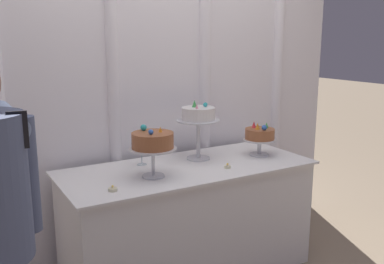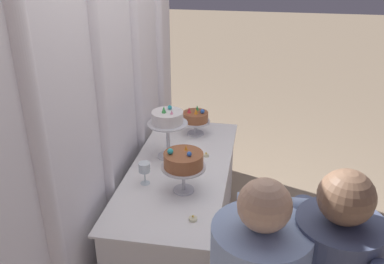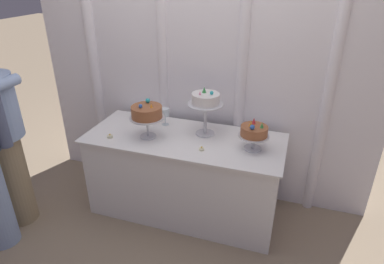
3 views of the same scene
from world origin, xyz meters
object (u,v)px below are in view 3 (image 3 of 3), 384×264
object	(u,v)px
tealight_near_left	(202,149)
cake_table	(185,175)
guest_girl_blue_dress	(0,137)
wine_glass	(165,113)
cake_display_rightmost	(254,132)
tealight_far_left	(110,136)
cake_display_center	(206,102)
cake_display_leftmost	(147,113)

from	to	relation	value
tealight_near_left	cake_table	bearing A→B (deg)	140.90
cake_table	guest_girl_blue_dress	distance (m)	1.53
wine_glass	tealight_near_left	bearing A→B (deg)	-37.96
wine_glass	cake_display_rightmost	bearing A→B (deg)	-14.07
tealight_far_left	guest_girl_blue_dress	bearing A→B (deg)	-153.16
cake_display_center	wine_glass	bearing A→B (deg)	169.89
cake_table	cake_display_leftmost	size ratio (longest dim) A/B	5.32
cake_table	cake_display_center	xyz separation A→B (m)	(0.15, 0.12, 0.67)
cake_display_center	cake_display_leftmost	bearing A→B (deg)	-155.32
wine_glass	cake_display_center	bearing A→B (deg)	-10.11
cake_display_center	guest_girl_blue_dress	size ratio (longest dim) A/B	0.27
cake_table	guest_girl_blue_dress	world-z (taller)	guest_girl_blue_dress
cake_table	cake_display_rightmost	distance (m)	0.78
wine_glass	tealight_near_left	distance (m)	0.58
cake_display_center	guest_girl_blue_dress	xyz separation A→B (m)	(-1.49, -0.70, -0.22)
cake_display_center	wine_glass	world-z (taller)	cake_display_center
cake_display_leftmost	wine_glass	size ratio (longest dim) A/B	2.02
cake_display_leftmost	guest_girl_blue_dress	xyz separation A→B (m)	(-1.06, -0.50, -0.14)
tealight_near_left	guest_girl_blue_dress	world-z (taller)	guest_girl_blue_dress
tealight_far_left	cake_display_leftmost	bearing A→B (deg)	20.68
cake_display_leftmost	guest_girl_blue_dress	distance (m)	1.18
cake_display_rightmost	guest_girl_blue_dress	size ratio (longest dim) A/B	0.16
tealight_far_left	guest_girl_blue_dress	size ratio (longest dim) A/B	0.03
cake_display_center	wine_glass	xyz separation A→B (m)	(-0.39, 0.07, -0.18)
cake_display_leftmost	guest_girl_blue_dress	size ratio (longest dim) A/B	0.21
tealight_near_left	cake_display_leftmost	bearing A→B (deg)	171.01
cake_display_rightmost	wine_glass	world-z (taller)	cake_display_rightmost
cake_display_rightmost	cake_display_leftmost	bearing A→B (deg)	-175.67
cake_display_rightmost	cake_display_center	bearing A→B (deg)	162.40
cake_table	cake_display_leftmost	world-z (taller)	cake_display_leftmost
cake_table	tealight_far_left	size ratio (longest dim) A/B	33.39
tealight_far_left	guest_girl_blue_dress	xyz separation A→B (m)	(-0.76, -0.38, 0.06)
cake_display_leftmost	guest_girl_blue_dress	bearing A→B (deg)	-154.85
cake_display_center	guest_girl_blue_dress	world-z (taller)	guest_girl_blue_dress
cake_display_rightmost	guest_girl_blue_dress	distance (m)	2.00
cake_table	guest_girl_blue_dress	size ratio (longest dim) A/B	1.10
cake_display_leftmost	cake_display_rightmost	size ratio (longest dim) A/B	1.29
cake_display_center	cake_display_rightmost	size ratio (longest dim) A/B	1.70
cake_display_leftmost	cake_display_center	world-z (taller)	cake_display_center
cake_display_center	guest_girl_blue_dress	bearing A→B (deg)	-154.99
cake_display_center	tealight_near_left	distance (m)	0.40
cake_table	cake_display_leftmost	bearing A→B (deg)	-163.64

